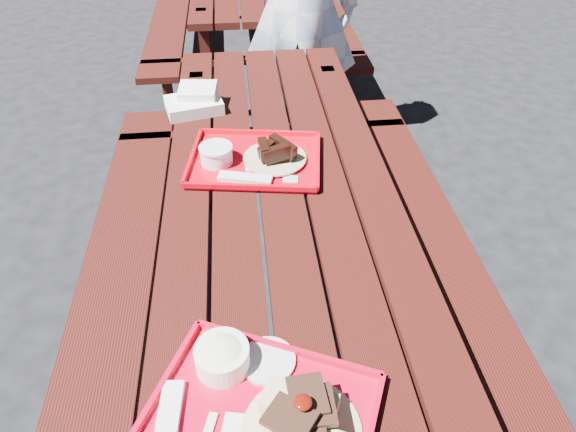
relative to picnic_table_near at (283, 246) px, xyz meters
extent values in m
plane|color=black|center=(0.00, 0.00, -0.56)|extent=(60.00, 60.00, 0.00)
cube|color=#380F0A|center=(-0.30, 0.00, 0.17)|extent=(0.14, 2.40, 0.04)
cube|color=#380F0A|center=(-0.15, 0.00, 0.17)|extent=(0.14, 2.40, 0.04)
cube|color=#380F0A|center=(0.00, 0.00, 0.17)|extent=(0.14, 2.40, 0.04)
cube|color=#380F0A|center=(0.15, 0.00, 0.17)|extent=(0.14, 2.40, 0.04)
cube|color=#380F0A|center=(0.30, 0.00, 0.17)|extent=(0.14, 2.40, 0.04)
cube|color=#380F0A|center=(-0.58, 0.00, -0.13)|extent=(0.25, 2.40, 0.04)
cube|color=#380F0A|center=(-0.58, 0.84, -0.35)|extent=(0.06, 0.06, 0.42)
cube|color=#380F0A|center=(0.58, 0.00, -0.13)|extent=(0.25, 2.40, 0.04)
cube|color=#380F0A|center=(0.58, 0.84, -0.35)|extent=(0.06, 0.06, 0.42)
cube|color=#380F0A|center=(-0.30, 0.96, -0.19)|extent=(0.06, 0.06, 0.75)
cube|color=#380F0A|center=(0.30, 0.96, -0.19)|extent=(0.06, 0.06, 0.75)
cube|color=#380F0A|center=(0.00, 0.96, -0.13)|extent=(1.40, 0.06, 0.04)
cube|color=#380F0A|center=(-0.58, 2.80, -0.13)|extent=(0.25, 2.40, 0.04)
cube|color=#380F0A|center=(-0.58, 1.96, -0.35)|extent=(0.06, 0.06, 0.42)
cube|color=#380F0A|center=(-0.58, 3.64, -0.35)|extent=(0.06, 0.06, 0.42)
cube|color=#380F0A|center=(0.58, 2.80, -0.13)|extent=(0.25, 2.40, 0.04)
cube|color=#380F0A|center=(0.58, 1.96, -0.35)|extent=(0.06, 0.06, 0.42)
cube|color=#380F0A|center=(0.58, 3.64, -0.35)|extent=(0.06, 0.06, 0.42)
cube|color=#380F0A|center=(-0.30, 1.84, -0.19)|extent=(0.06, 0.06, 0.75)
cube|color=#380F0A|center=(0.30, 1.84, -0.19)|extent=(0.06, 0.06, 0.75)
cube|color=#380F0A|center=(0.00, 1.84, -0.13)|extent=(1.40, 0.06, 0.04)
cube|color=red|center=(-0.12, -0.71, 0.20)|extent=(0.54, 0.49, 0.01)
cube|color=red|center=(-0.05, -0.56, 0.21)|extent=(0.41, 0.20, 0.02)
cube|color=red|center=(-0.32, -0.62, 0.21)|extent=(0.15, 0.32, 0.02)
cylinder|color=tan|center=(-0.04, -0.75, 0.20)|extent=(0.24, 0.24, 0.01)
cube|color=beige|center=(-0.04, -0.71, 0.24)|extent=(0.17, 0.13, 0.04)
ellipsoid|color=#4C0C05|center=(-0.04, -0.75, 0.33)|extent=(0.04, 0.04, 0.01)
cylinder|color=white|center=(-0.19, -0.58, 0.23)|extent=(0.12, 0.12, 0.06)
ellipsoid|color=#F0EBBD|center=(-0.19, -0.58, 0.25)|extent=(0.10, 0.10, 0.05)
cylinder|color=silver|center=(-0.09, -0.58, 0.21)|extent=(0.12, 0.12, 0.01)
cube|color=white|center=(-0.30, -0.71, 0.21)|extent=(0.06, 0.20, 0.02)
cube|color=white|center=(-0.17, -0.72, 0.20)|extent=(0.06, 0.06, 0.00)
cube|color=red|center=(-0.07, 0.23, 0.20)|extent=(0.48, 0.40, 0.01)
cube|color=red|center=(-0.05, 0.39, 0.21)|extent=(0.43, 0.08, 0.02)
cube|color=red|center=(-0.10, 0.06, 0.21)|extent=(0.43, 0.08, 0.02)
cube|color=red|center=(0.14, 0.19, 0.21)|extent=(0.06, 0.33, 0.02)
cube|color=red|center=(-0.29, 0.26, 0.21)|extent=(0.06, 0.33, 0.02)
cube|color=silver|center=(-0.03, 0.22, 0.21)|extent=(0.17, 0.17, 0.01)
cylinder|color=tan|center=(-0.01, 0.22, 0.21)|extent=(0.22, 0.22, 0.01)
cylinder|color=white|center=(-0.20, 0.23, 0.23)|extent=(0.11, 0.11, 0.05)
cylinder|color=white|center=(-0.20, 0.23, 0.26)|extent=(0.11, 0.11, 0.01)
cube|color=white|center=(-0.11, 0.11, 0.21)|extent=(0.18, 0.09, 0.01)
cube|color=silver|center=(0.03, 0.10, 0.20)|extent=(0.05, 0.05, 0.00)
cube|color=white|center=(-0.29, 0.62, 0.21)|extent=(0.24, 0.20, 0.05)
cube|color=white|center=(-0.28, 0.65, 0.26)|extent=(0.16, 0.13, 0.04)
imported|color=#A3B6D7|center=(0.23, 1.48, 0.31)|extent=(0.71, 0.54, 1.74)
camera|label=1|loc=(-0.12, -1.25, 1.19)|focal=32.00mm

